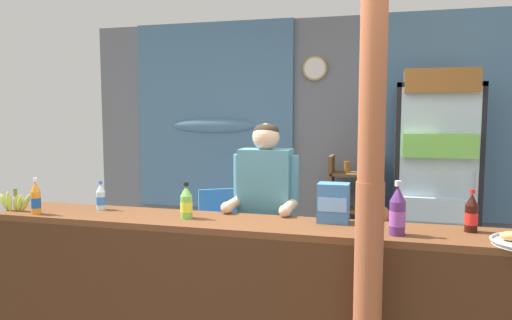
{
  "coord_description": "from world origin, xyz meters",
  "views": [
    {
      "loc": [
        0.74,
        -2.42,
        1.62
      ],
      "look_at": [
        -0.13,
        0.74,
        1.29
      ],
      "focal_mm": 33.88,
      "sensor_mm": 36.0,
      "label": 1
    }
  ],
  "objects_px": {
    "timber_post": "(370,193)",
    "snack_box_biscuit": "(333,203)",
    "plastic_lawn_chair": "(223,228)",
    "soda_bottle_water": "(101,197)",
    "stall_counter": "(234,285)",
    "banana_bunch": "(15,202)",
    "soda_bottle_cola": "(471,214)",
    "soda_bottle_orange_soda": "(36,199)",
    "drink_fridge": "(435,171)",
    "soda_bottle_lime_soda": "(186,203)",
    "bottle_shelf_rack": "(353,213)",
    "shopkeeper": "(265,206)",
    "soda_bottle_grape_soda": "(397,212)"
  },
  "relations": [
    {
      "from": "soda_bottle_water",
      "to": "drink_fridge",
      "type": "bearing_deg",
      "value": 36.01
    },
    {
      "from": "drink_fridge",
      "to": "soda_bottle_orange_soda",
      "type": "bearing_deg",
      "value": -143.95
    },
    {
      "from": "plastic_lawn_chair",
      "to": "soda_bottle_grape_soda",
      "type": "relative_size",
      "value": 2.86
    },
    {
      "from": "stall_counter",
      "to": "soda_bottle_orange_soda",
      "type": "height_order",
      "value": "soda_bottle_orange_soda"
    },
    {
      "from": "soda_bottle_water",
      "to": "bottle_shelf_rack",
      "type": "bearing_deg",
      "value": 50.15
    },
    {
      "from": "timber_post",
      "to": "snack_box_biscuit",
      "type": "bearing_deg",
      "value": 115.2
    },
    {
      "from": "bottle_shelf_rack",
      "to": "drink_fridge",
      "type": "bearing_deg",
      "value": -16.47
    },
    {
      "from": "shopkeeper",
      "to": "bottle_shelf_rack",
      "type": "bearing_deg",
      "value": 71.64
    },
    {
      "from": "plastic_lawn_chair",
      "to": "soda_bottle_water",
      "type": "height_order",
      "value": "soda_bottle_water"
    },
    {
      "from": "bottle_shelf_rack",
      "to": "shopkeeper",
      "type": "bearing_deg",
      "value": -108.36
    },
    {
      "from": "bottle_shelf_rack",
      "to": "snack_box_biscuit",
      "type": "height_order",
      "value": "bottle_shelf_rack"
    },
    {
      "from": "drink_fridge",
      "to": "shopkeeper",
      "type": "xyz_separation_m",
      "value": [
        -1.24,
        -1.32,
        -0.13
      ]
    },
    {
      "from": "soda_bottle_cola",
      "to": "soda_bottle_lime_soda",
      "type": "xyz_separation_m",
      "value": [
        -1.69,
        -0.1,
        -0.01
      ]
    },
    {
      "from": "bottle_shelf_rack",
      "to": "snack_box_biscuit",
      "type": "distance_m",
      "value": 1.92
    },
    {
      "from": "soda_bottle_orange_soda",
      "to": "snack_box_biscuit",
      "type": "bearing_deg",
      "value": 8.22
    },
    {
      "from": "shopkeeper",
      "to": "soda_bottle_grape_soda",
      "type": "bearing_deg",
      "value": -31.95
    },
    {
      "from": "stall_counter",
      "to": "soda_bottle_cola",
      "type": "bearing_deg",
      "value": 8.1
    },
    {
      "from": "soda_bottle_grape_soda",
      "to": "soda_bottle_orange_soda",
      "type": "height_order",
      "value": "soda_bottle_grape_soda"
    },
    {
      "from": "drink_fridge",
      "to": "banana_bunch",
      "type": "relative_size",
      "value": 7.4
    },
    {
      "from": "soda_bottle_lime_soda",
      "to": "snack_box_biscuit",
      "type": "bearing_deg",
      "value": 8.23
    },
    {
      "from": "soda_bottle_orange_soda",
      "to": "soda_bottle_water",
      "type": "height_order",
      "value": "soda_bottle_orange_soda"
    },
    {
      "from": "soda_bottle_lime_soda",
      "to": "soda_bottle_water",
      "type": "xyz_separation_m",
      "value": [
        -0.68,
        0.1,
        -0.01
      ]
    },
    {
      "from": "stall_counter",
      "to": "soda_bottle_orange_soda",
      "type": "xyz_separation_m",
      "value": [
        -1.35,
        -0.05,
        0.48
      ]
    },
    {
      "from": "soda_bottle_lime_soda",
      "to": "snack_box_biscuit",
      "type": "xyz_separation_m",
      "value": [
        0.91,
        0.13,
        0.02
      ]
    },
    {
      "from": "bottle_shelf_rack",
      "to": "banana_bunch",
      "type": "relative_size",
      "value": 4.45
    },
    {
      "from": "timber_post",
      "to": "snack_box_biscuit",
      "type": "height_order",
      "value": "timber_post"
    },
    {
      "from": "stall_counter",
      "to": "bottle_shelf_rack",
      "type": "xyz_separation_m",
      "value": [
        0.56,
        2.1,
        0.05
      ]
    },
    {
      "from": "shopkeeper",
      "to": "soda_bottle_grape_soda",
      "type": "xyz_separation_m",
      "value": [
        0.88,
        -0.55,
        0.11
      ]
    },
    {
      "from": "stall_counter",
      "to": "drink_fridge",
      "type": "height_order",
      "value": "drink_fridge"
    },
    {
      "from": "stall_counter",
      "to": "plastic_lawn_chair",
      "type": "bearing_deg",
      "value": 111.49
    },
    {
      "from": "stall_counter",
      "to": "shopkeeper",
      "type": "xyz_separation_m",
      "value": [
        0.06,
        0.56,
        0.39
      ]
    },
    {
      "from": "soda_bottle_orange_soda",
      "to": "banana_bunch",
      "type": "relative_size",
      "value": 0.9
    },
    {
      "from": "drink_fridge",
      "to": "soda_bottle_orange_soda",
      "type": "xyz_separation_m",
      "value": [
        -2.65,
        -1.93,
        -0.04
      ]
    },
    {
      "from": "soda_bottle_cola",
      "to": "snack_box_biscuit",
      "type": "distance_m",
      "value": 0.78
    },
    {
      "from": "plastic_lawn_chair",
      "to": "shopkeeper",
      "type": "distance_m",
      "value": 1.38
    },
    {
      "from": "bottle_shelf_rack",
      "to": "shopkeeper",
      "type": "distance_m",
      "value": 1.65
    },
    {
      "from": "shopkeeper",
      "to": "banana_bunch",
      "type": "height_order",
      "value": "shopkeeper"
    },
    {
      "from": "stall_counter",
      "to": "banana_bunch",
      "type": "relative_size",
      "value": 12.3
    },
    {
      "from": "stall_counter",
      "to": "banana_bunch",
      "type": "xyz_separation_m",
      "value": [
        -1.56,
        -0.01,
        0.43
      ]
    },
    {
      "from": "plastic_lawn_chair",
      "to": "snack_box_biscuit",
      "type": "relative_size",
      "value": 3.57
    },
    {
      "from": "soda_bottle_water",
      "to": "plastic_lawn_chair",
      "type": "bearing_deg",
      "value": 75.74
    },
    {
      "from": "timber_post",
      "to": "soda_bottle_lime_soda",
      "type": "distance_m",
      "value": 1.22
    },
    {
      "from": "bottle_shelf_rack",
      "to": "soda_bottle_lime_soda",
      "type": "xyz_separation_m",
      "value": [
        -0.91,
        -2.0,
        0.42
      ]
    },
    {
      "from": "shopkeeper",
      "to": "snack_box_biscuit",
      "type": "xyz_separation_m",
      "value": [
        0.51,
        -0.34,
        0.11
      ]
    },
    {
      "from": "timber_post",
      "to": "shopkeeper",
      "type": "xyz_separation_m",
      "value": [
        -0.75,
        0.83,
        -0.26
      ]
    },
    {
      "from": "timber_post",
      "to": "shopkeeper",
      "type": "distance_m",
      "value": 1.15
    },
    {
      "from": "shopkeeper",
      "to": "stall_counter",
      "type": "bearing_deg",
      "value": -95.68
    },
    {
      "from": "plastic_lawn_chair",
      "to": "stall_counter",
      "type": "bearing_deg",
      "value": -68.51
    },
    {
      "from": "plastic_lawn_chair",
      "to": "soda_bottle_water",
      "type": "relative_size",
      "value": 4.27
    },
    {
      "from": "drink_fridge",
      "to": "plastic_lawn_chair",
      "type": "distance_m",
      "value": 2.05
    }
  ]
}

